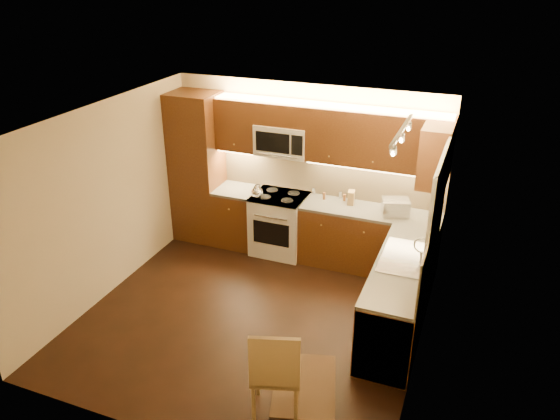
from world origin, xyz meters
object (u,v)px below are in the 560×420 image
at_px(sink, 405,252).
at_px(kettle, 257,190).
at_px(toaster_oven, 395,207).
at_px(stove, 279,224).
at_px(knife_block, 351,198).
at_px(microwave, 283,140).
at_px(soap_bottle, 433,224).
at_px(dining_chair, 276,369).

relative_size(sink, kettle, 4.30).
xyz_separation_m(sink, toaster_oven, (-0.32, 1.14, 0.03)).
height_order(stove, knife_block, knife_block).
bearing_deg(stove, kettle, -148.72).
height_order(kettle, knife_block, kettle).
xyz_separation_m(stove, microwave, (0.00, 0.14, 1.26)).
bearing_deg(soap_bottle, stove, -166.23).
bearing_deg(knife_block, sink, -61.15).
relative_size(stove, soap_bottle, 4.21).
xyz_separation_m(knife_block, dining_chair, (0.11, -3.13, -0.47)).
relative_size(kettle, toaster_oven, 0.56).
relative_size(stove, sink, 1.07).
bearing_deg(toaster_oven, kettle, 167.32).
xyz_separation_m(microwave, soap_bottle, (2.21, -0.47, -0.71)).
bearing_deg(dining_chair, kettle, 98.89).
relative_size(microwave, dining_chair, 0.72).
bearing_deg(kettle, dining_chair, -42.22).
relative_size(sink, dining_chair, 0.82).
xyz_separation_m(sink, dining_chair, (-0.86, -1.87, -0.45)).
distance_m(toaster_oven, knife_block, 0.65).
height_order(toaster_oven, knife_block, toaster_oven).
height_order(microwave, dining_chair, microwave).
relative_size(toaster_oven, soap_bottle, 1.63).
bearing_deg(knife_block, toaster_oven, -19.02).
bearing_deg(kettle, knife_block, 33.88).
distance_m(sink, kettle, 2.47).
height_order(sink, toaster_oven, toaster_oven).
xyz_separation_m(sink, soap_bottle, (0.21, 0.79, 0.03)).
bearing_deg(stove, microwave, 90.00).
distance_m(kettle, knife_block, 1.35).
relative_size(microwave, knife_block, 3.90).
distance_m(stove, microwave, 1.27).
xyz_separation_m(kettle, dining_chair, (1.42, -2.83, -0.50)).
height_order(soap_bottle, dining_chair, soap_bottle).
height_order(knife_block, soap_bottle, soap_bottle).
bearing_deg(kettle, stove, 52.34).
xyz_separation_m(microwave, dining_chair, (1.14, -3.13, -1.20)).
distance_m(stove, sink, 2.35).
bearing_deg(dining_chair, microwave, 92.23).
bearing_deg(kettle, microwave, 68.52).
relative_size(microwave, soap_bottle, 3.48).
distance_m(sink, dining_chair, 2.11).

